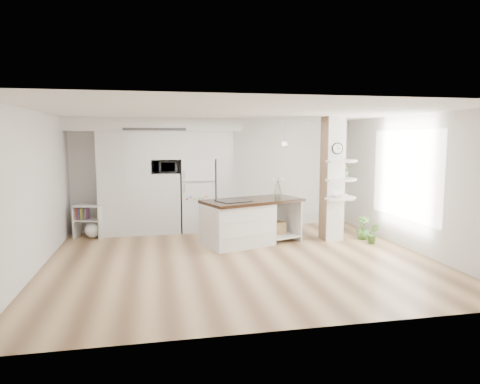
{
  "coord_description": "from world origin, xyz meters",
  "views": [
    {
      "loc": [
        -1.53,
        -7.55,
        2.21
      ],
      "look_at": [
        0.17,
        0.9,
        1.15
      ],
      "focal_mm": 32.0,
      "sensor_mm": 36.0,
      "label": 1
    }
  ],
  "objects_px": {
    "kitchen_island": "(243,221)",
    "refrigerator": "(197,195)",
    "floor_plant_a": "(373,234)",
    "bookshelf": "(91,224)"
  },
  "relations": [
    {
      "from": "kitchen_island",
      "to": "refrigerator",
      "type": "bearing_deg",
      "value": 97.99
    },
    {
      "from": "refrigerator",
      "to": "bookshelf",
      "type": "distance_m",
      "value": 2.52
    },
    {
      "from": "refrigerator",
      "to": "floor_plant_a",
      "type": "height_order",
      "value": "refrigerator"
    },
    {
      "from": "kitchen_island",
      "to": "bookshelf",
      "type": "relative_size",
      "value": 3.08
    },
    {
      "from": "refrigerator",
      "to": "bookshelf",
      "type": "xyz_separation_m",
      "value": [
        -2.45,
        -0.28,
        -0.55
      ]
    },
    {
      "from": "kitchen_island",
      "to": "bookshelf",
      "type": "bearing_deg",
      "value": 139.22
    },
    {
      "from": "refrigerator",
      "to": "kitchen_island",
      "type": "xyz_separation_m",
      "value": [
        0.8,
        -1.54,
        -0.38
      ]
    },
    {
      "from": "kitchen_island",
      "to": "floor_plant_a",
      "type": "height_order",
      "value": "kitchen_island"
    },
    {
      "from": "kitchen_island",
      "to": "bookshelf",
      "type": "distance_m",
      "value": 3.49
    },
    {
      "from": "refrigerator",
      "to": "bookshelf",
      "type": "height_order",
      "value": "refrigerator"
    }
  ]
}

